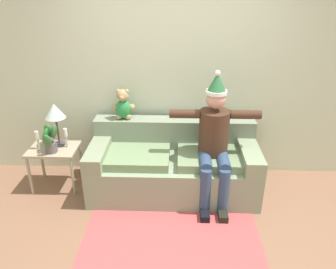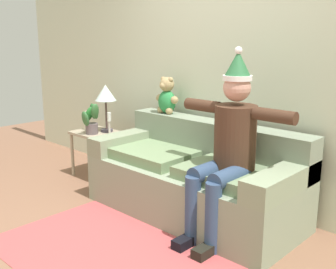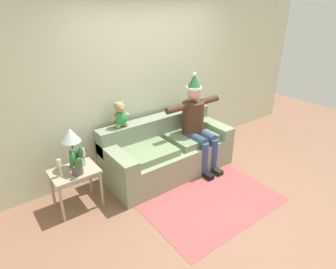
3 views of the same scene
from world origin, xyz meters
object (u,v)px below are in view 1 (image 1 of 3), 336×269
object	(u,v)px
couch	(174,165)
candle_tall	(37,138)
potted_plant	(50,139)
candle_short	(66,135)
side_table	(54,154)
table_lamp	(55,113)
teddy_bear	(123,106)
person_seated	(214,139)

from	to	relation	value
couch	candle_tall	size ratio (longest dim) A/B	8.66
potted_plant	candle_short	size ratio (longest dim) A/B	1.49
side_table	table_lamp	distance (m)	0.52
potted_plant	table_lamp	bearing A→B (deg)	80.57
teddy_bear	candle_tall	xyz separation A→B (m)	(-1.01, -0.29, -0.31)
candle_short	potted_plant	bearing A→B (deg)	-135.01
couch	person_seated	world-z (taller)	person_seated
couch	teddy_bear	size ratio (longest dim) A/B	5.23
person_seated	candle_tall	world-z (taller)	person_seated
person_seated	teddy_bear	distance (m)	1.19
side_table	potted_plant	distance (m)	0.28
couch	table_lamp	xyz separation A→B (m)	(-1.42, 0.09, 0.63)
teddy_bear	side_table	world-z (taller)	teddy_bear
potted_plant	candle_tall	world-z (taller)	potted_plant
person_seated	teddy_bear	world-z (taller)	person_seated
candle_short	side_table	bearing A→B (deg)	-166.23
person_seated	potted_plant	xyz separation A→B (m)	(-1.91, 0.07, -0.07)
teddy_bear	candle_tall	world-z (taller)	teddy_bear
teddy_bear	candle_short	xyz separation A→B (m)	(-0.68, -0.23, -0.30)
table_lamp	potted_plant	xyz separation A→B (m)	(-0.03, -0.19, -0.25)
person_seated	side_table	distance (m)	1.96
couch	teddy_bear	bearing A→B (deg)	156.59
table_lamp	candle_short	bearing A→B (deg)	-23.45
table_lamp	person_seated	bearing A→B (deg)	-7.72
couch	person_seated	bearing A→B (deg)	-19.38
teddy_bear	potted_plant	size ratio (longest dim) A/B	1.05
teddy_bear	candle_tall	distance (m)	1.09
teddy_bear	candle_short	size ratio (longest dim) A/B	1.56
couch	side_table	size ratio (longest dim) A/B	3.42
candle_tall	couch	bearing A→B (deg)	0.52
person_seated	potted_plant	size ratio (longest dim) A/B	4.21
person_seated	couch	bearing A→B (deg)	160.62
potted_plant	person_seated	bearing A→B (deg)	-1.96
table_lamp	potted_plant	size ratio (longest dim) A/B	1.49
person_seated	candle_short	distance (m)	1.78
couch	candle_short	size ratio (longest dim) A/B	8.13
potted_plant	teddy_bear	bearing A→B (deg)	24.15
couch	candle_short	xyz separation A→B (m)	(-1.31, 0.05, 0.36)
potted_plant	candle_short	world-z (taller)	potted_plant
couch	person_seated	distance (m)	0.66
teddy_bear	potted_plant	distance (m)	0.95
table_lamp	side_table	bearing A→B (deg)	-121.19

